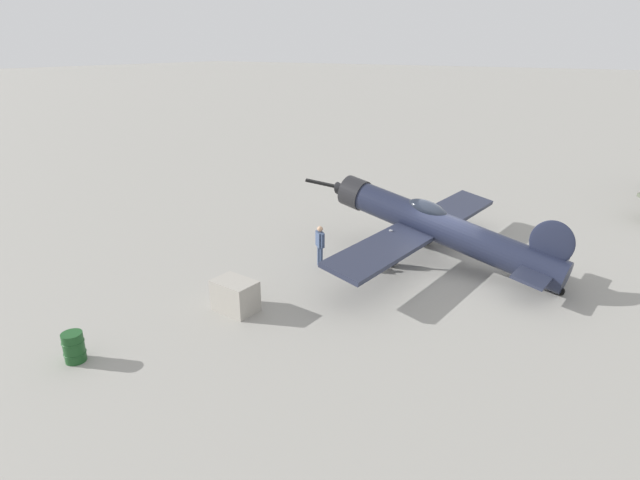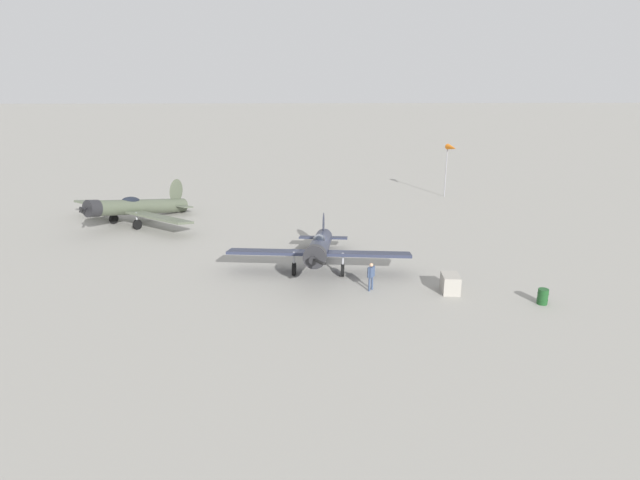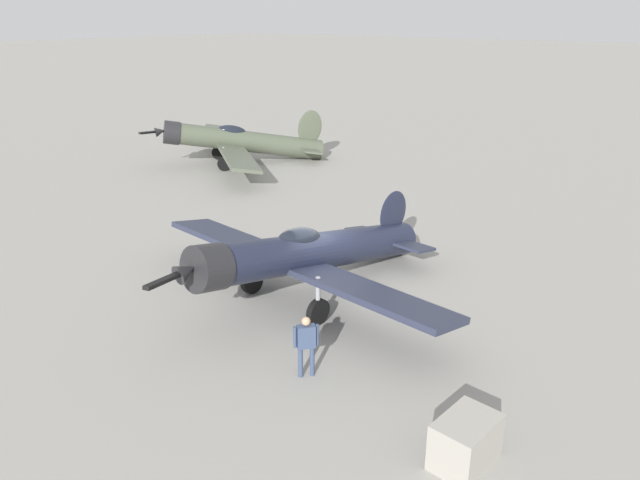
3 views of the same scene
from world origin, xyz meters
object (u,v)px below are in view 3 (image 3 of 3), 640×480
airplane_mid_apron (240,141)px  ground_crew_mechanic (306,341)px  equipment_crate (465,442)px  airplane_foreground (309,253)px

airplane_mid_apron → ground_crew_mechanic: size_ratio=7.05×
ground_crew_mechanic → equipment_crate: size_ratio=1.14×
airplane_mid_apron → equipment_crate: airplane_mid_apron is taller
airplane_foreground → ground_crew_mechanic: airplane_foreground is taller
airplane_mid_apron → equipment_crate: (22.25, -15.29, -0.85)m
ground_crew_mechanic → airplane_foreground: bearing=-12.2°
airplane_mid_apron → ground_crew_mechanic: airplane_mid_apron is taller
airplane_foreground → airplane_mid_apron: airplane_mid_apron is taller
airplane_foreground → equipment_crate: (7.35, -3.92, -0.96)m
airplane_mid_apron → equipment_crate: size_ratio=8.07×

